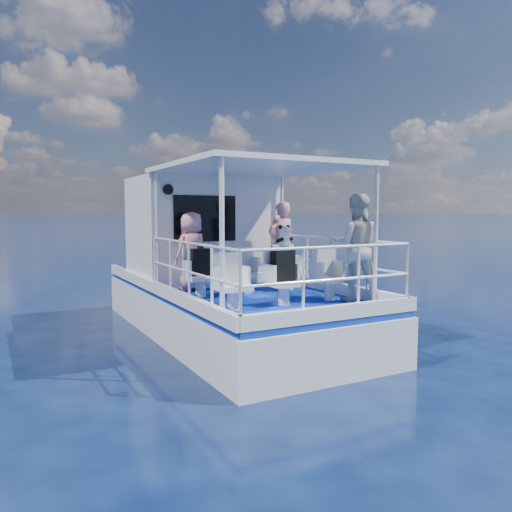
# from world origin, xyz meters

# --- Properties ---
(ground) EXTENTS (2000.00, 2000.00, 0.00)m
(ground) POSITION_xyz_m (0.00, 0.00, 0.00)
(ground) COLOR #071136
(ground) RESTS_ON ground
(hull) EXTENTS (3.00, 7.00, 1.60)m
(hull) POSITION_xyz_m (0.00, 1.00, 0.00)
(hull) COLOR white
(hull) RESTS_ON ground
(deck) EXTENTS (2.90, 6.90, 0.10)m
(deck) POSITION_xyz_m (0.00, 1.00, 0.85)
(deck) COLOR navy
(deck) RESTS_ON hull
(cabin) EXTENTS (2.85, 2.00, 2.20)m
(cabin) POSITION_xyz_m (0.00, 2.30, 2.00)
(cabin) COLOR white
(cabin) RESTS_ON deck
(canopy) EXTENTS (3.00, 3.20, 0.08)m
(canopy) POSITION_xyz_m (0.00, -0.20, 3.14)
(canopy) COLOR white
(canopy) RESTS_ON cabin
(canopy_posts) EXTENTS (2.77, 2.97, 2.20)m
(canopy_posts) POSITION_xyz_m (0.00, -0.25, 2.00)
(canopy_posts) COLOR white
(canopy_posts) RESTS_ON deck
(railings) EXTENTS (2.84, 3.59, 1.00)m
(railings) POSITION_xyz_m (0.00, -0.58, 1.40)
(railings) COLOR white
(railings) RESTS_ON deck
(seat_port_fwd) EXTENTS (0.48, 0.46, 0.38)m
(seat_port_fwd) POSITION_xyz_m (-0.90, 0.20, 1.09)
(seat_port_fwd) COLOR silver
(seat_port_fwd) RESTS_ON deck
(seat_center_fwd) EXTENTS (0.48, 0.46, 0.38)m
(seat_center_fwd) POSITION_xyz_m (0.00, 0.20, 1.09)
(seat_center_fwd) COLOR silver
(seat_center_fwd) RESTS_ON deck
(seat_stbd_fwd) EXTENTS (0.48, 0.46, 0.38)m
(seat_stbd_fwd) POSITION_xyz_m (0.90, 0.20, 1.09)
(seat_stbd_fwd) COLOR silver
(seat_stbd_fwd) RESTS_ON deck
(seat_port_aft) EXTENTS (0.48, 0.46, 0.38)m
(seat_port_aft) POSITION_xyz_m (-0.90, -1.10, 1.09)
(seat_port_aft) COLOR silver
(seat_port_aft) RESTS_ON deck
(seat_center_aft) EXTENTS (0.48, 0.46, 0.38)m
(seat_center_aft) POSITION_xyz_m (0.00, -1.10, 1.09)
(seat_center_aft) COLOR silver
(seat_center_aft) RESTS_ON deck
(seat_stbd_aft) EXTENTS (0.48, 0.46, 0.38)m
(seat_stbd_aft) POSITION_xyz_m (0.90, -1.10, 1.09)
(seat_stbd_aft) COLOR silver
(seat_stbd_aft) RESTS_ON deck
(passenger_port_fwd) EXTENTS (0.65, 0.55, 1.48)m
(passenger_port_fwd) POSITION_xyz_m (-0.77, 0.94, 1.64)
(passenger_port_fwd) COLOR pink
(passenger_port_fwd) RESTS_ON deck
(passenger_stbd_fwd) EXTENTS (0.65, 0.46, 1.68)m
(passenger_stbd_fwd) POSITION_xyz_m (1.12, 0.84, 1.74)
(passenger_stbd_fwd) COLOR pink
(passenger_stbd_fwd) RESTS_ON deck
(passenger_stbd_aft) EXTENTS (1.09, 1.04, 1.78)m
(passenger_stbd_aft) POSITION_xyz_m (1.23, -1.37, 1.79)
(passenger_stbd_aft) COLOR silver
(passenger_stbd_aft) RESTS_ON deck
(backpack_port) EXTENTS (0.35, 0.20, 0.47)m
(backpack_port) POSITION_xyz_m (-0.90, 0.18, 1.51)
(backpack_port) COLOR black
(backpack_port) RESTS_ON seat_port_fwd
(backpack_center) EXTENTS (0.35, 0.20, 0.53)m
(backpack_center) POSITION_xyz_m (-0.01, -1.08, 1.54)
(backpack_center) COLOR black
(backpack_center) RESTS_ON seat_center_aft
(compact_camera) EXTENTS (0.10, 0.06, 0.06)m
(compact_camera) POSITION_xyz_m (-0.90, 0.19, 1.78)
(compact_camera) COLOR black
(compact_camera) RESTS_ON backpack_port
(panda) EXTENTS (0.23, 0.19, 0.36)m
(panda) POSITION_xyz_m (0.00, -1.10, 1.99)
(panda) COLOR white
(panda) RESTS_ON backpack_center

